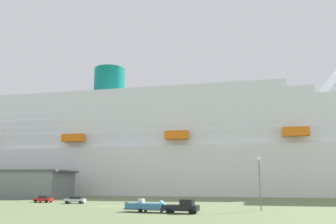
{
  "coord_description": "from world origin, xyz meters",
  "views": [
    {
      "loc": [
        22.51,
        -71.16,
        5.02
      ],
      "look_at": [
        8.15,
        30.18,
        25.51
      ],
      "focal_mm": 37.0,
      "sensor_mm": 36.0,
      "label": 1
    }
  ],
  "objects_px": {
    "small_boat_on_trailer": "(149,206)",
    "parked_car_silver_sedan": "(75,200)",
    "pickup_truck": "(183,207)",
    "street_lamp": "(260,176)",
    "cruise_ship": "(186,152)",
    "parked_car_red_hatchback": "(44,199)"
  },
  "relations": [
    {
      "from": "small_boat_on_trailer",
      "to": "street_lamp",
      "type": "xyz_separation_m",
      "value": [
        18.6,
        5.5,
        4.92
      ]
    },
    {
      "from": "cruise_ship",
      "to": "pickup_truck",
      "type": "bearing_deg",
      "value": -85.43
    },
    {
      "from": "street_lamp",
      "to": "parked_car_silver_sedan",
      "type": "bearing_deg",
      "value": 160.24
    },
    {
      "from": "parked_car_silver_sedan",
      "to": "street_lamp",
      "type": "bearing_deg",
      "value": -19.76
    },
    {
      "from": "parked_car_red_hatchback",
      "to": "parked_car_silver_sedan",
      "type": "xyz_separation_m",
      "value": [
        9.1,
        -2.74,
        0.0
      ]
    },
    {
      "from": "street_lamp",
      "to": "parked_car_red_hatchback",
      "type": "distance_m",
      "value": 51.91
    },
    {
      "from": "street_lamp",
      "to": "parked_car_red_hatchback",
      "type": "relative_size",
      "value": 1.98
    },
    {
      "from": "street_lamp",
      "to": "cruise_ship",
      "type": "bearing_deg",
      "value": 104.98
    },
    {
      "from": "street_lamp",
      "to": "parked_car_red_hatchback",
      "type": "height_order",
      "value": "street_lamp"
    },
    {
      "from": "pickup_truck",
      "to": "parked_car_silver_sedan",
      "type": "bearing_deg",
      "value": 141.87
    },
    {
      "from": "parked_car_red_hatchback",
      "to": "parked_car_silver_sedan",
      "type": "height_order",
      "value": "same"
    },
    {
      "from": "small_boat_on_trailer",
      "to": "parked_car_red_hatchback",
      "type": "height_order",
      "value": "small_boat_on_trailer"
    },
    {
      "from": "cruise_ship",
      "to": "street_lamp",
      "type": "distance_m",
      "value": 75.08
    },
    {
      "from": "cruise_ship",
      "to": "pickup_truck",
      "type": "height_order",
      "value": "cruise_ship"
    },
    {
      "from": "cruise_ship",
      "to": "street_lamp",
      "type": "relative_size",
      "value": 28.66
    },
    {
      "from": "small_boat_on_trailer",
      "to": "parked_car_silver_sedan",
      "type": "bearing_deg",
      "value": 136.87
    },
    {
      "from": "pickup_truck",
      "to": "street_lamp",
      "type": "height_order",
      "value": "street_lamp"
    },
    {
      "from": "small_boat_on_trailer",
      "to": "parked_car_silver_sedan",
      "type": "xyz_separation_m",
      "value": [
        -21.09,
        19.76,
        -0.12
      ]
    },
    {
      "from": "parked_car_silver_sedan",
      "to": "parked_car_red_hatchback",
      "type": "bearing_deg",
      "value": 163.23
    },
    {
      "from": "pickup_truck",
      "to": "small_boat_on_trailer",
      "type": "relative_size",
      "value": 0.67
    },
    {
      "from": "cruise_ship",
      "to": "pickup_truck",
      "type": "relative_size",
      "value": 44.75
    },
    {
      "from": "street_lamp",
      "to": "parked_car_silver_sedan",
      "type": "height_order",
      "value": "street_lamp"
    }
  ]
}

